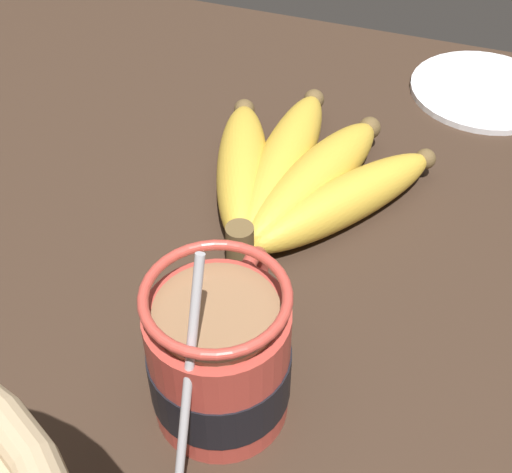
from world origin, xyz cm
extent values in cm
cube|color=#332319|center=(0.00, 0.00, 1.93)|extent=(94.49, 94.49, 3.85)
cylinder|color=#B23D33|center=(-2.51, 2.00, 8.22)|extent=(8.14, 8.14, 8.73)
cylinder|color=black|center=(-2.51, 2.00, 7.40)|extent=(8.34, 8.34, 3.55)
torus|color=#B23D33|center=(2.53, 2.00, 8.93)|extent=(5.77, 0.90, 5.77)
cylinder|color=#846042|center=(-2.51, 2.00, 12.69)|extent=(6.94, 6.94, 0.40)
torus|color=#B23D33|center=(-2.51, 2.00, 14.00)|extent=(8.14, 8.14, 0.60)
cylinder|color=#B2B2B7|center=(-6.43, 2.00, 11.93)|extent=(5.46, 0.50, 13.33)
ellipsoid|color=#B2B2B7|center=(-3.94, 2.00, 5.35)|extent=(3.00, 2.00, 0.80)
cylinder|color=brown|center=(8.27, 4.75, 6.85)|extent=(2.00, 2.00, 3.00)
ellipsoid|color=gold|center=(16.36, -0.83, 5.76)|extent=(16.69, 13.17, 3.82)
sphere|color=brown|center=(23.62, -5.84, 5.76)|extent=(1.72, 1.72, 1.72)
ellipsoid|color=gold|center=(17.63, 1.94, 6.00)|extent=(18.03, 9.16, 4.29)
sphere|color=brown|center=(26.02, -0.59, 6.00)|extent=(1.93, 1.93, 1.93)
ellipsoid|color=gold|center=(19.01, 4.96, 5.93)|extent=(19.56, 4.55, 4.16)
sphere|color=brown|center=(28.75, 5.16, 5.93)|extent=(1.87, 1.87, 1.87)
ellipsoid|color=gold|center=(17.20, 7.83, 5.92)|extent=(17.31, 9.42, 4.14)
sphere|color=brown|center=(25.18, 10.58, 5.92)|extent=(1.86, 1.86, 1.86)
cylinder|color=white|center=(38.35, -9.24, 4.15)|extent=(14.03, 14.03, 0.60)
camera|label=1|loc=(-24.81, -8.05, 41.97)|focal=50.00mm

